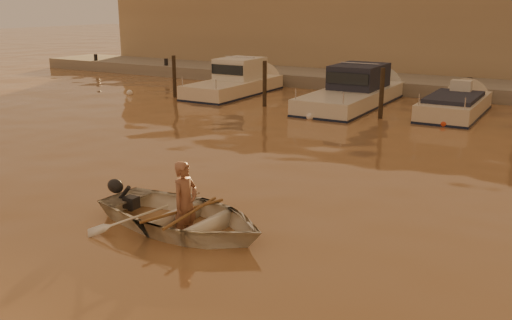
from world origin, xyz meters
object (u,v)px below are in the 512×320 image
Objects in this scene: person at (185,204)px; moored_boat_3 at (454,109)px; dinghy at (182,216)px; waterfront_building at (459,39)px; moored_boat_1 at (234,82)px; moored_boat_2 at (352,91)px.

person reaches higher than moored_boat_3.
person is at bearing -97.84° from moored_boat_3.
moored_boat_3 is (2.22, 15.38, -0.06)m from dinghy.
person is 0.04× the size of waterfront_building.
moored_boat_2 is (6.27, 0.00, 0.00)m from moored_boat_1.
waterfront_building is at bearing 101.29° from moored_boat_3.
person is 15.56m from moored_boat_2.
moored_boat_1 is 6.27m from moored_boat_2.
moored_boat_1 is 10.72m from moored_boat_3.
person is 17.62m from moored_boat_1.
moored_boat_1 is 1.15× the size of moored_boat_3.
waterfront_building is (-0.08, 26.38, 1.82)m from person.
waterfront_building is at bearing 4.74° from person.
person is 26.45m from waterfront_building.
moored_boat_2 is 0.18× the size of waterfront_building.
moored_boat_1 reaches higher than dinghy.
moored_boat_3 is (2.12, 15.38, -0.35)m from person.
dinghy is at bearing -98.21° from moored_boat_3.
moored_boat_1 reaches higher than moored_boat_3.
person is 0.21× the size of moored_boat_2.
moored_boat_2 is 1.40× the size of moored_boat_3.
moored_boat_2 reaches higher than person.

